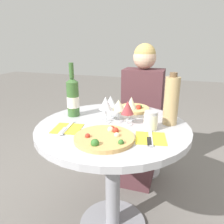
{
  "coord_description": "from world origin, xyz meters",
  "views": [
    {
      "loc": [
        0.36,
        -1.12,
        1.22
      ],
      "look_at": [
        0.02,
        -0.06,
        0.84
      ],
      "focal_mm": 35.0,
      "sensor_mm": 36.0,
      "label": 1
    }
  ],
  "objects_px": {
    "chair_behind_diner": "(143,127)",
    "seated_diner": "(140,120)",
    "dining_table": "(113,150)",
    "wine_bottle": "(73,97)",
    "tall_carafe": "(171,101)",
    "pizza_large": "(105,138)"
  },
  "relations": [
    {
      "from": "chair_behind_diner",
      "to": "seated_diner",
      "type": "xyz_separation_m",
      "value": [
        -0.0,
        -0.14,
        0.12
      ]
    },
    {
      "from": "seated_diner",
      "to": "wine_bottle",
      "type": "distance_m",
      "value": 0.75
    },
    {
      "from": "pizza_large",
      "to": "wine_bottle",
      "type": "bearing_deg",
      "value": 138.23
    },
    {
      "from": "pizza_large",
      "to": "wine_bottle",
      "type": "height_order",
      "value": "wine_bottle"
    },
    {
      "from": "chair_behind_diner",
      "to": "seated_diner",
      "type": "distance_m",
      "value": 0.18
    },
    {
      "from": "seated_diner",
      "to": "pizza_large",
      "type": "height_order",
      "value": "seated_diner"
    },
    {
      "from": "pizza_large",
      "to": "tall_carafe",
      "type": "height_order",
      "value": "tall_carafe"
    },
    {
      "from": "chair_behind_diner",
      "to": "pizza_large",
      "type": "xyz_separation_m",
      "value": [
        -0.02,
        -1.01,
        0.33
      ]
    },
    {
      "from": "dining_table",
      "to": "chair_behind_diner",
      "type": "xyz_separation_m",
      "value": [
        0.04,
        0.8,
        -0.16
      ]
    },
    {
      "from": "wine_bottle",
      "to": "tall_carafe",
      "type": "distance_m",
      "value": 0.61
    },
    {
      "from": "pizza_large",
      "to": "seated_diner",
      "type": "bearing_deg",
      "value": 88.74
    },
    {
      "from": "dining_table",
      "to": "pizza_large",
      "type": "distance_m",
      "value": 0.27
    },
    {
      "from": "dining_table",
      "to": "seated_diner",
      "type": "bearing_deg",
      "value": 86.37
    },
    {
      "from": "wine_bottle",
      "to": "pizza_large",
      "type": "bearing_deg",
      "value": -41.77
    },
    {
      "from": "dining_table",
      "to": "pizza_large",
      "type": "relative_size",
      "value": 2.96
    },
    {
      "from": "dining_table",
      "to": "chair_behind_diner",
      "type": "bearing_deg",
      "value": 87.02
    },
    {
      "from": "dining_table",
      "to": "seated_diner",
      "type": "xyz_separation_m",
      "value": [
        0.04,
        0.66,
        -0.04
      ]
    },
    {
      "from": "dining_table",
      "to": "tall_carafe",
      "type": "bearing_deg",
      "value": 21.48
    },
    {
      "from": "dining_table",
      "to": "wine_bottle",
      "type": "relative_size",
      "value": 2.61
    },
    {
      "from": "pizza_large",
      "to": "wine_bottle",
      "type": "distance_m",
      "value": 0.44
    },
    {
      "from": "tall_carafe",
      "to": "dining_table",
      "type": "bearing_deg",
      "value": -158.52
    },
    {
      "from": "pizza_large",
      "to": "tall_carafe",
      "type": "distance_m",
      "value": 0.45
    }
  ]
}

